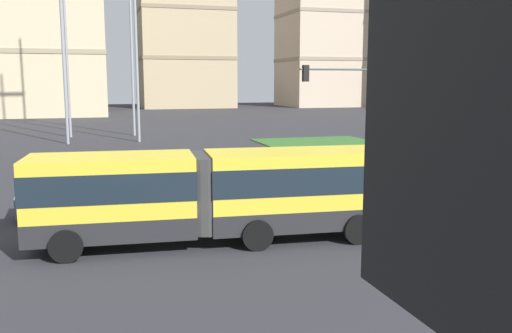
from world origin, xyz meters
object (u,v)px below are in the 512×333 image
object	(u,v)px
apartment_tower_centre	(184,13)
apartment_tower_eastcentre	(332,17)
car_grey_wagon	(74,197)
flower_planter_4	(484,211)
streetlight_median	(509,86)
articulated_bus	(213,193)
flower_planter_5	(458,202)
apartment_tower_east	(433,17)
traffic_light_far_right	(350,104)

from	to	relation	value
apartment_tower_centre	apartment_tower_eastcentre	xyz separation A→B (m)	(31.29, -2.47, 0.01)
car_grey_wagon	flower_planter_4	distance (m)	16.05
flower_planter_4	streetlight_median	distance (m)	5.27
articulated_bus	flower_planter_5	xyz separation A→B (m)	(10.49, 1.30, -1.23)
car_grey_wagon	streetlight_median	distance (m)	18.02
articulated_bus	car_grey_wagon	world-z (taller)	articulated_bus
flower_planter_5	flower_planter_4	bearing A→B (deg)	-90.00
articulated_bus	flower_planter_5	size ratio (longest dim) A/B	10.90
flower_planter_5	apartment_tower_centre	bearing A→B (deg)	87.60
flower_planter_4	flower_planter_5	world-z (taller)	same
articulated_bus	apartment_tower_east	bearing A→B (deg)	52.68
articulated_bus	apartment_tower_east	xyz separation A→B (m)	(62.87, 82.48, 16.55)
apartment_tower_centre	car_grey_wagon	bearing A→B (deg)	-101.79
articulated_bus	flower_planter_4	bearing A→B (deg)	-1.75
car_grey_wagon	apartment_tower_centre	bearing A→B (deg)	78.21
apartment_tower_east	apartment_tower_centre	bearing A→B (deg)	163.89
flower_planter_4	apartment_tower_eastcentre	world-z (taller)	apartment_tower_eastcentre
flower_planter_5	traffic_light_far_right	bearing A→B (deg)	104.97
apartment_tower_centre	streetlight_median	bearing A→B (deg)	-91.25
apartment_tower_east	apartment_tower_eastcentre	bearing A→B (deg)	146.08
flower_planter_4	streetlight_median	world-z (taller)	streetlight_median
flower_planter_5	apartment_tower_eastcentre	xyz separation A→B (m)	(35.27, 92.68, 18.50)
car_grey_wagon	flower_planter_5	xyz separation A→B (m)	(15.08, -3.86, -0.33)
articulated_bus	car_grey_wagon	bearing A→B (deg)	131.63
car_grey_wagon	apartment_tower_eastcentre	distance (m)	103.70
articulated_bus	apartment_tower_east	size ratio (longest dim) A/B	0.33
car_grey_wagon	flower_planter_4	world-z (taller)	car_grey_wagon
traffic_light_far_right	flower_planter_5	bearing A→B (deg)	-75.03
car_grey_wagon	apartment_tower_centre	distance (m)	95.02
flower_planter_4	flower_planter_5	size ratio (longest dim) A/B	1.00
apartment_tower_centre	flower_planter_5	bearing A→B (deg)	-92.40
flower_planter_4	apartment_tower_eastcentre	size ratio (longest dim) A/B	0.03
streetlight_median	apartment_tower_east	size ratio (longest dim) A/B	0.26
articulated_bus	flower_planter_5	distance (m)	10.65
car_grey_wagon	flower_planter_5	world-z (taller)	car_grey_wagon
car_grey_wagon	traffic_light_far_right	distance (m)	14.03
flower_planter_5	apartment_tower_east	world-z (taller)	apartment_tower_east
apartment_tower_eastcentre	apartment_tower_east	distance (m)	20.63
flower_planter_5	traffic_light_far_right	size ratio (longest dim) A/B	0.18
traffic_light_far_right	apartment_tower_east	xyz separation A→B (m)	(54.13, 74.62, 13.99)
apartment_tower_eastcentre	flower_planter_4	bearing A→B (deg)	-110.51
articulated_bus	apartment_tower_eastcentre	xyz separation A→B (m)	(45.77, 93.98, 17.27)
car_grey_wagon	apartment_tower_east	distance (m)	104.08
streetlight_median	traffic_light_far_right	bearing A→B (deg)	118.19
flower_planter_4	apartment_tower_centre	bearing A→B (deg)	87.64
traffic_light_far_right	apartment_tower_east	size ratio (longest dim) A/B	0.17
car_grey_wagon	traffic_light_far_right	xyz separation A→B (m)	(13.33, 2.70, 3.46)
apartment_tower_eastcentre	apartment_tower_east	bearing A→B (deg)	-33.92
articulated_bus	traffic_light_far_right	distance (m)	12.03
flower_planter_4	traffic_light_far_right	world-z (taller)	traffic_light_far_right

